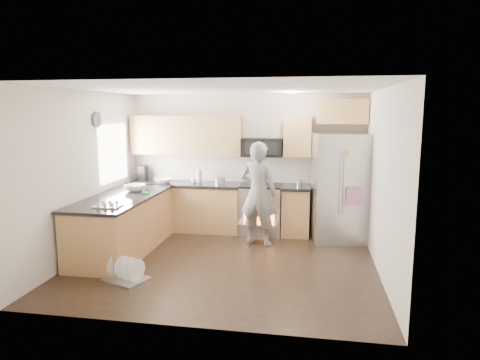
% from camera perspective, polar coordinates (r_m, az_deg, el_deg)
% --- Properties ---
extents(ground, '(4.50, 4.50, 0.00)m').
position_cam_1_polar(ground, '(6.65, -2.04, -10.94)').
color(ground, black).
rests_on(ground, ground).
extents(room_shell, '(4.54, 4.04, 2.62)m').
position_cam_1_polar(room_shell, '(6.30, -2.43, 3.60)').
color(room_shell, silver).
rests_on(room_shell, ground).
extents(back_cabinet_run, '(4.45, 0.64, 2.50)m').
position_cam_1_polar(back_cabinet_run, '(8.18, -3.62, -0.14)').
color(back_cabinet_run, '#9E653F').
rests_on(back_cabinet_run, ground).
extents(peninsula, '(0.96, 2.36, 1.04)m').
position_cam_1_polar(peninsula, '(7.28, -15.34, -5.66)').
color(peninsula, '#9E653F').
rests_on(peninsula, ground).
extents(stove_range, '(0.76, 0.97, 1.79)m').
position_cam_1_polar(stove_range, '(8.02, 2.84, -2.41)').
color(stove_range, '#B7B7BC').
rests_on(stove_range, ground).
extents(refrigerator, '(1.03, 0.86, 1.90)m').
position_cam_1_polar(refrigerator, '(7.70, 13.19, -1.05)').
color(refrigerator, '#B7B7BC').
rests_on(refrigerator, ground).
extents(person, '(0.73, 0.57, 1.79)m').
position_cam_1_polar(person, '(7.29, 2.46, -1.84)').
color(person, gray).
rests_on(person, ground).
extents(dish_rack, '(0.67, 0.60, 0.34)m').
position_cam_1_polar(dish_rack, '(6.16, -14.92, -12.03)').
color(dish_rack, '#B7B7BC').
rests_on(dish_rack, ground).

